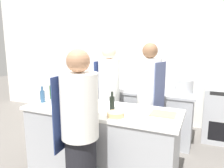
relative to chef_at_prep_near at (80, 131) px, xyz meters
The scene contains 16 objects.
wall_back 2.79m from the chef_at_prep_near, 91.12° to the left, with size 8.00×0.06×2.80m.
prep_counter 0.71m from the chef_at_prep_near, 95.09° to the left, with size 1.98×0.73×0.88m.
pass_counter 1.87m from the chef_at_prep_near, 85.01° to the left, with size 1.74×0.63×0.88m.
chef_at_prep_near is the anchor object (origin of this frame).
chef_at_stove 1.31m from the chef_at_prep_near, 72.28° to the left, with size 0.38×0.36×1.69m.
chef_at_pass_far 1.34m from the chef_at_prep_near, 101.40° to the left, with size 0.38×0.37×1.66m.
bottle_olive_oil 0.52m from the chef_at_prep_near, 131.58° to the left, with size 0.08×0.08×0.22m.
bottle_vinegar 0.63m from the chef_at_prep_near, 81.14° to the left, with size 0.06×0.06×0.23m.
bottle_wine 1.07m from the chef_at_prep_near, 150.26° to the left, with size 0.06×0.06×0.23m.
bottle_cooking_oil 0.66m from the chef_at_prep_near, 115.68° to the left, with size 0.08×0.08×0.24m.
bottle_sauce 1.16m from the chef_at_prep_near, 141.78° to the left, with size 0.07×0.07×0.28m.
bowl_mixing_large 0.86m from the chef_at_prep_near, 125.55° to the left, with size 0.22×0.22×0.07m.
bowl_prep_small 0.45m from the chef_at_prep_near, 57.99° to the left, with size 0.20×0.20×0.06m.
cup 1.14m from the chef_at_prep_near, 135.43° to the left, with size 0.09×0.09×0.10m.
cutting_board 0.98m from the chef_at_prep_near, 43.18° to the left, with size 0.28×0.24×0.01m.
stockpot 2.08m from the chef_at_prep_near, 66.48° to the left, with size 0.28×0.28×0.22m.
Camera 1 is at (1.17, -2.37, 1.72)m, focal length 35.00 mm.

